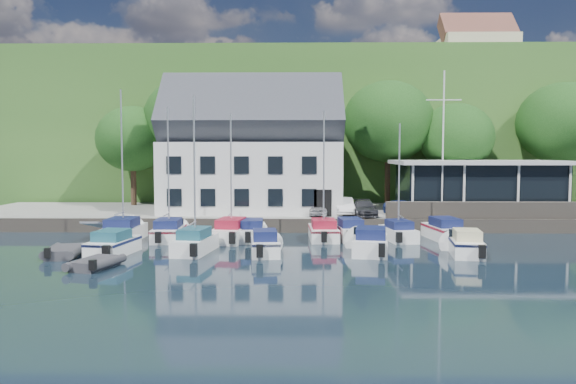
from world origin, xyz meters
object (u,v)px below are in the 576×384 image
(flagpole, at_px, (443,144))
(car_dgrey, at_px, (364,208))
(boat_r2_3, at_px, (370,240))
(boat_r2_4, at_px, (466,242))
(boat_r1_0, at_px, (122,170))
(boat_r2_2, at_px, (265,242))
(boat_r1_2, at_px, (231,171))
(boat_r2_0, at_px, (113,242))
(harbor_building, at_px, (253,157))
(boat_r1_6, at_px, (399,177))
(boat_r1_4, at_px, (324,176))
(boat_r1_7, at_px, (444,228))
(club_pavilion, at_px, (478,186))
(boat_r1_3, at_px, (252,230))
(boat_r1_5, at_px, (350,229))
(dinghy_0, at_px, (63,250))
(boat_r1_1, at_px, (168,174))
(car_white, at_px, (344,206))
(car_silver, at_px, (318,208))
(boat_r2_1, at_px, (194,175))
(dinghy_1, at_px, (95,262))
(car_blue, at_px, (401,207))

(flagpole, bearing_deg, car_dgrey, 179.73)
(boat_r2_3, height_order, boat_r2_4, boat_r2_3)
(boat_r1_0, height_order, boat_r2_2, boat_r1_0)
(boat_r1_0, xyz_separation_m, boat_r1_2, (7.04, -0.01, -0.04))
(flagpole, distance_m, boat_r2_0, 24.27)
(boat_r1_0, relative_size, boat_r2_0, 1.71)
(harbor_building, relative_size, boat_r1_6, 1.75)
(boat_r1_4, bearing_deg, boat_r1_7, -0.63)
(club_pavilion, height_order, boat_r1_4, boat_r1_4)
(boat_r2_2, bearing_deg, boat_r1_3, 96.83)
(boat_r1_5, bearing_deg, boat_r2_0, -162.96)
(boat_r1_3, xyz_separation_m, dinghy_0, (-9.91, -6.00, -0.33))
(boat_r2_0, bearing_deg, boat_r1_5, 30.93)
(boat_r1_0, xyz_separation_m, boat_r1_6, (17.91, 0.37, -0.50))
(boat_r1_1, bearing_deg, car_dgrey, 18.35)
(boat_r1_6, bearing_deg, boat_r1_7, -2.45)
(car_white, height_order, boat_r1_4, boat_r1_4)
(boat_r1_5, xyz_separation_m, boat_r2_0, (-13.80, -5.82, -0.00))
(boat_r1_7, bearing_deg, boat_r1_5, 172.35)
(car_silver, distance_m, boat_r1_0, 14.56)
(boat_r1_7, bearing_deg, car_white, 128.15)
(boat_r2_0, bearing_deg, boat_r2_1, 17.18)
(harbor_building, distance_m, boat_r2_4, 19.83)
(boat_r1_6, relative_size, boat_r2_1, 0.93)
(boat_r1_0, bearing_deg, dinghy_1, -81.53)
(boat_r1_4, bearing_deg, boat_r1_5, 4.50)
(car_dgrey, bearing_deg, boat_r1_7, -47.54)
(boat_r1_4, relative_size, boat_r1_7, 1.38)
(boat_r2_0, bearing_deg, boat_r2_4, 8.30)
(boat_r1_6, relative_size, dinghy_0, 2.57)
(car_dgrey, xyz_separation_m, dinghy_1, (-14.98, -14.43, -1.24))
(boat_r2_1, height_order, dinghy_0, boat_r2_1)
(boat_r2_2, xyz_separation_m, boat_r2_3, (5.95, 0.46, 0.04))
(boat_r1_2, relative_size, boat_r1_3, 1.64)
(harbor_building, bearing_deg, boat_r2_3, -60.47)
(boat_r1_1, relative_size, boat_r1_3, 1.55)
(car_blue, height_order, dinghy_0, car_blue)
(boat_r2_0, xyz_separation_m, boat_r2_3, (14.46, 0.63, 0.04))
(dinghy_1, bearing_deg, boat_r1_6, 43.81)
(car_white, distance_m, boat_r2_4, 13.13)
(boat_r1_1, xyz_separation_m, dinghy_0, (-4.45, -6.05, -3.93))
(car_dgrey, distance_m, dinghy_1, 20.84)
(boat_r1_1, bearing_deg, boat_r1_6, -3.08)
(car_blue, xyz_separation_m, boat_r2_2, (-9.67, -11.27, -0.88))
(car_dgrey, distance_m, boat_r1_4, 6.58)
(car_white, relative_size, dinghy_1, 1.34)
(car_dgrey, relative_size, car_blue, 1.16)
(boat_r1_0, bearing_deg, boat_r1_5, 2.77)
(flagpole, bearing_deg, dinghy_0, -154.30)
(boat_r2_2, bearing_deg, boat_r2_1, 166.61)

